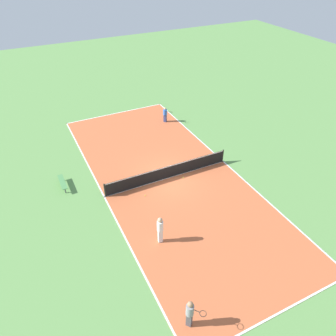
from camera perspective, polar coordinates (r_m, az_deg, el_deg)
ground_plane at (r=23.95m, az=0.00°, el=-1.75°), size 80.00×80.00×0.00m
court_surface at (r=23.94m, az=0.00°, el=-1.73°), size 9.75×23.55×0.02m
tennis_net at (r=23.60m, az=0.00°, el=-0.65°), size 9.55×0.10×1.08m
bench at (r=24.08m, az=-17.90°, el=-2.37°), size 0.36×1.82×0.45m
player_baseline_gray at (r=15.74m, az=3.84°, el=-23.78°), size 0.84×0.94×1.75m
player_near_white at (r=18.70m, az=-1.38°, el=-10.43°), size 0.39×0.39×1.85m
player_near_blue at (r=30.97m, az=-0.50°, el=9.43°), size 0.81×0.95×1.45m
tennis_ball_right_alley at (r=23.90m, az=2.65°, el=-1.70°), size 0.07×0.07×0.07m
tennis_ball_near_net at (r=22.38m, az=-4.00°, el=-4.82°), size 0.07×0.07×0.07m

